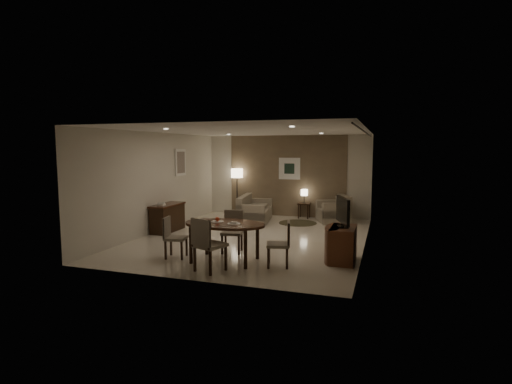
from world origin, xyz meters
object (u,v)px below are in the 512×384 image
(sofa, at_px, (255,209))
(floor_lamp, at_px, (237,192))
(dining_table, at_px, (225,242))
(chair_far, at_px, (232,232))
(console_desk, at_px, (168,218))
(tv_cabinet, at_px, (343,244))
(armchair, at_px, (333,209))
(side_table, at_px, (304,211))
(chair_near, at_px, (210,244))
(chair_right, at_px, (278,244))
(chair_left, at_px, (176,238))

(sofa, distance_m, floor_lamp, 1.53)
(dining_table, xyz_separation_m, floor_lamp, (-1.83, 5.48, 0.40))
(chair_far, bearing_deg, dining_table, -91.57)
(console_desk, distance_m, tv_cabinet, 5.11)
(armchair, height_order, side_table, armchair)
(console_desk, xyz_separation_m, sofa, (1.81, 2.17, 0.03))
(tv_cabinet, xyz_separation_m, dining_table, (-2.26, -0.73, 0.04))
(chair_near, bearing_deg, side_table, -74.65)
(side_table, bearing_deg, armchair, -24.17)
(side_table, bearing_deg, tv_cabinet, -69.80)
(armchair, bearing_deg, chair_right, -28.54)
(sofa, distance_m, armchair, 2.42)
(console_desk, distance_m, sofa, 2.83)
(chair_far, distance_m, chair_right, 1.40)
(console_desk, distance_m, dining_table, 3.44)
(tv_cabinet, height_order, chair_far, chair_far)
(console_desk, relative_size, chair_left, 1.41)
(chair_near, height_order, chair_left, chair_near)
(floor_lamp, bearing_deg, armchair, -7.67)
(console_desk, relative_size, chair_right, 1.36)
(tv_cabinet, xyz_separation_m, sofa, (-3.08, 3.67, 0.05))
(chair_right, xyz_separation_m, armchair, (0.41, 5.04, -0.03))
(chair_near, relative_size, chair_left, 1.18)
(sofa, xyz_separation_m, floor_lamp, (-1.01, 1.08, 0.39))
(tv_cabinet, distance_m, chair_far, 2.38)
(tv_cabinet, bearing_deg, side_table, 110.20)
(tv_cabinet, bearing_deg, chair_right, -147.35)
(chair_far, distance_m, armchair, 4.64)
(armchair, distance_m, floor_lamp, 3.40)
(armchair, xyz_separation_m, floor_lamp, (-3.35, 0.45, 0.38))
(dining_table, relative_size, chair_near, 1.65)
(tv_cabinet, relative_size, armchair, 0.97)
(chair_right, bearing_deg, chair_left, -102.64)
(chair_far, distance_m, sofa, 3.79)
(chair_near, height_order, armchair, chair_near)
(chair_left, relative_size, sofa, 0.50)
(chair_near, relative_size, chair_far, 1.11)
(dining_table, bearing_deg, chair_right, -0.70)
(chair_left, height_order, floor_lamp, floor_lamp)
(console_desk, height_order, chair_left, chair_left)
(tv_cabinet, bearing_deg, console_desk, 162.95)
(console_desk, distance_m, chair_near, 3.92)
(dining_table, xyz_separation_m, chair_left, (-1.06, -0.08, 0.04))
(chair_near, xyz_separation_m, chair_left, (-1.06, 0.61, -0.08))
(chair_left, relative_size, chair_right, 0.97)
(chair_left, bearing_deg, sofa, -14.52)
(console_desk, height_order, tv_cabinet, console_desk)
(console_desk, height_order, chair_far, chair_far)
(tv_cabinet, relative_size, chair_far, 0.99)
(sofa, bearing_deg, chair_left, 168.44)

